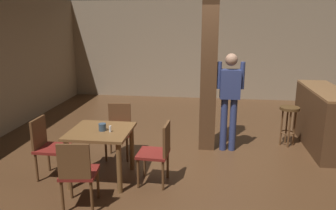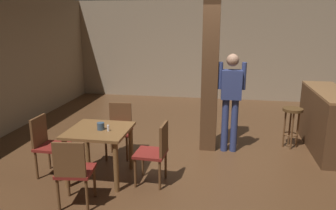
{
  "view_description": "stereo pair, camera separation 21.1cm",
  "coord_description": "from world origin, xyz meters",
  "px_view_note": "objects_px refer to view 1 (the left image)",
  "views": [
    {
      "loc": [
        0.14,
        -5.09,
        2.27
      ],
      "look_at": [
        -0.52,
        -0.0,
        0.93
      ],
      "focal_mm": 35.0,
      "sensor_mm": 36.0,
      "label": 1
    },
    {
      "loc": [
        0.35,
        -5.06,
        2.27
      ],
      "look_at": [
        -0.52,
        -0.0,
        0.93
      ],
      "focal_mm": 35.0,
      "sensor_mm": 36.0,
      "label": 2
    }
  ],
  "objects_px": {
    "chair_east": "(158,150)",
    "salt_shaker": "(110,129)",
    "chair_south": "(78,171)",
    "bar_stool_near": "(289,117)",
    "standing_person": "(230,95)",
    "dining_table": "(101,139)",
    "chair_west": "(47,145)",
    "chair_north": "(119,128)",
    "napkin_cup": "(102,127)",
    "bar_counter": "(318,118)"
  },
  "relations": [
    {
      "from": "standing_person",
      "to": "bar_counter",
      "type": "distance_m",
      "value": 1.71
    },
    {
      "from": "chair_east",
      "to": "standing_person",
      "type": "relative_size",
      "value": 0.52
    },
    {
      "from": "dining_table",
      "to": "chair_south",
      "type": "relative_size",
      "value": 0.96
    },
    {
      "from": "salt_shaker",
      "to": "bar_counter",
      "type": "relative_size",
      "value": 0.05
    },
    {
      "from": "dining_table",
      "to": "bar_stool_near",
      "type": "height_order",
      "value": "dining_table"
    },
    {
      "from": "napkin_cup",
      "to": "salt_shaker",
      "type": "xyz_separation_m",
      "value": [
        0.12,
        -0.04,
        -0.01
      ]
    },
    {
      "from": "chair_south",
      "to": "chair_north",
      "type": "bearing_deg",
      "value": 88.36
    },
    {
      "from": "bar_counter",
      "to": "bar_stool_near",
      "type": "relative_size",
      "value": 2.49
    },
    {
      "from": "chair_west",
      "to": "salt_shaker",
      "type": "height_order",
      "value": "chair_west"
    },
    {
      "from": "dining_table",
      "to": "salt_shaker",
      "type": "xyz_separation_m",
      "value": [
        0.16,
        -0.06,
        0.19
      ]
    },
    {
      "from": "chair_west",
      "to": "standing_person",
      "type": "bearing_deg",
      "value": 27.46
    },
    {
      "from": "dining_table",
      "to": "salt_shaker",
      "type": "distance_m",
      "value": 0.26
    },
    {
      "from": "dining_table",
      "to": "chair_east",
      "type": "distance_m",
      "value": 0.84
    },
    {
      "from": "standing_person",
      "to": "salt_shaker",
      "type": "bearing_deg",
      "value": -140.32
    },
    {
      "from": "chair_north",
      "to": "salt_shaker",
      "type": "xyz_separation_m",
      "value": [
        0.14,
        -0.9,
        0.29
      ]
    },
    {
      "from": "dining_table",
      "to": "salt_shaker",
      "type": "bearing_deg",
      "value": -20.93
    },
    {
      "from": "chair_north",
      "to": "napkin_cup",
      "type": "xyz_separation_m",
      "value": [
        0.02,
        -0.86,
        0.3
      ]
    },
    {
      "from": "napkin_cup",
      "to": "bar_stool_near",
      "type": "distance_m",
      "value": 3.41
    },
    {
      "from": "chair_south",
      "to": "bar_stool_near",
      "type": "bearing_deg",
      "value": 40.15
    },
    {
      "from": "chair_south",
      "to": "napkin_cup",
      "type": "relative_size",
      "value": 8.54
    },
    {
      "from": "chair_west",
      "to": "salt_shaker",
      "type": "distance_m",
      "value": 1.01
    },
    {
      "from": "chair_north",
      "to": "bar_counter",
      "type": "xyz_separation_m",
      "value": [
        3.44,
        0.87,
        0.04
      ]
    },
    {
      "from": "standing_person",
      "to": "dining_table",
      "type": "bearing_deg",
      "value": -144.12
    },
    {
      "from": "chair_north",
      "to": "chair_east",
      "type": "xyz_separation_m",
      "value": [
        0.81,
        -0.88,
        0.0
      ]
    },
    {
      "from": "salt_shaker",
      "to": "bar_stool_near",
      "type": "distance_m",
      "value": 3.33
    },
    {
      "from": "dining_table",
      "to": "chair_west",
      "type": "distance_m",
      "value": 0.81
    },
    {
      "from": "dining_table",
      "to": "chair_south",
      "type": "xyz_separation_m",
      "value": [
        -0.02,
        -0.81,
        -0.1
      ]
    },
    {
      "from": "napkin_cup",
      "to": "chair_west",
      "type": "bearing_deg",
      "value": -179.01
    },
    {
      "from": "bar_counter",
      "to": "dining_table",
      "type": "bearing_deg",
      "value": -153.8
    },
    {
      "from": "napkin_cup",
      "to": "chair_east",
      "type": "bearing_deg",
      "value": -1.28
    },
    {
      "from": "salt_shaker",
      "to": "napkin_cup",
      "type": "bearing_deg",
      "value": 162.75
    },
    {
      "from": "chair_east",
      "to": "salt_shaker",
      "type": "bearing_deg",
      "value": -178.24
    },
    {
      "from": "standing_person",
      "to": "bar_counter",
      "type": "height_order",
      "value": "standing_person"
    },
    {
      "from": "chair_north",
      "to": "salt_shaker",
      "type": "distance_m",
      "value": 0.95
    },
    {
      "from": "chair_north",
      "to": "chair_west",
      "type": "bearing_deg",
      "value": -133.45
    },
    {
      "from": "salt_shaker",
      "to": "bar_stool_near",
      "type": "xyz_separation_m",
      "value": [
        2.8,
        1.78,
        -0.24
      ]
    },
    {
      "from": "chair_south",
      "to": "chair_west",
      "type": "relative_size",
      "value": 1.0
    },
    {
      "from": "dining_table",
      "to": "bar_counter",
      "type": "xyz_separation_m",
      "value": [
        3.47,
        1.71,
        -0.06
      ]
    },
    {
      "from": "chair_west",
      "to": "chair_east",
      "type": "relative_size",
      "value": 1.0
    },
    {
      "from": "chair_south",
      "to": "standing_person",
      "type": "distance_m",
      "value": 2.91
    },
    {
      "from": "chair_north",
      "to": "bar_counter",
      "type": "height_order",
      "value": "bar_counter"
    },
    {
      "from": "chair_south",
      "to": "bar_stool_near",
      "type": "relative_size",
      "value": 1.21
    },
    {
      "from": "dining_table",
      "to": "napkin_cup",
      "type": "height_order",
      "value": "napkin_cup"
    },
    {
      "from": "chair_north",
      "to": "standing_person",
      "type": "distance_m",
      "value": 1.97
    },
    {
      "from": "chair_south",
      "to": "chair_east",
      "type": "relative_size",
      "value": 1.0
    },
    {
      "from": "standing_person",
      "to": "bar_stool_near",
      "type": "height_order",
      "value": "standing_person"
    },
    {
      "from": "chair_north",
      "to": "bar_counter",
      "type": "bearing_deg",
      "value": 14.2
    },
    {
      "from": "standing_person",
      "to": "bar_counter",
      "type": "bearing_deg",
      "value": 12.6
    },
    {
      "from": "chair_west",
      "to": "bar_stool_near",
      "type": "height_order",
      "value": "chair_west"
    },
    {
      "from": "bar_counter",
      "to": "salt_shaker",
      "type": "bearing_deg",
      "value": -151.84
    }
  ]
}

